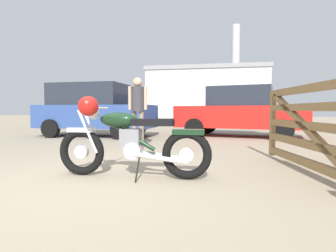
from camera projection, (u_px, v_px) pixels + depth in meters
name	position (u px, v px, depth m)	size (l,w,h in m)	color
ground_plane	(90.00, 182.00, 3.38)	(80.00, 80.00, 0.00)	gray
vintage_motorcycle	(128.00, 140.00, 3.61)	(2.08, 0.73, 1.07)	black
timber_gate	(316.00, 124.00, 3.62)	(0.85, 2.47, 1.60)	olive
bystander	(138.00, 105.00, 6.50)	(0.46, 0.30, 1.66)	#706656
white_estate_far	(75.00, 110.00, 15.54)	(3.96, 1.94, 1.78)	black
silver_sedan_mid	(240.00, 112.00, 9.27)	(4.38, 2.31, 1.67)	black
red_hatchback_near	(94.00, 109.00, 9.37)	(3.98, 1.99, 1.78)	black
blue_hatchback_right	(229.00, 110.00, 14.34)	(3.92, 1.86, 1.78)	black
industrial_building	(208.00, 93.00, 39.53)	(16.74, 13.58, 12.80)	#B2B2B7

